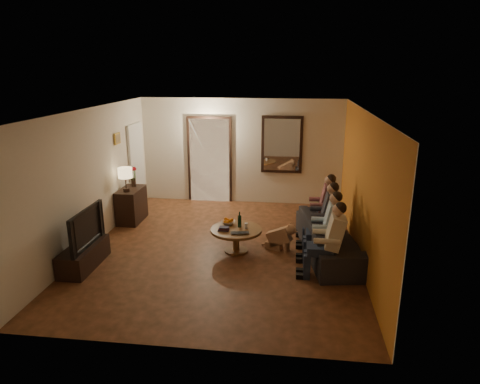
# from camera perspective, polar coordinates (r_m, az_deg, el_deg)

# --- Properties ---
(floor) EXTENTS (5.00, 6.00, 0.01)m
(floor) POSITION_cam_1_polar(r_m,az_deg,el_deg) (8.20, -2.36, -7.58)
(floor) COLOR #3A220F
(floor) RESTS_ON ground
(ceiling) EXTENTS (5.00, 6.00, 0.01)m
(ceiling) POSITION_cam_1_polar(r_m,az_deg,el_deg) (7.53, -2.59, 10.82)
(ceiling) COLOR white
(ceiling) RESTS_ON back_wall
(back_wall) EXTENTS (5.00, 0.02, 2.60)m
(back_wall) POSITION_cam_1_polar(r_m,az_deg,el_deg) (10.66, 0.18, 5.43)
(back_wall) COLOR beige
(back_wall) RESTS_ON floor
(front_wall) EXTENTS (5.00, 0.02, 2.60)m
(front_wall) POSITION_cam_1_polar(r_m,az_deg,el_deg) (4.99, -8.15, -7.78)
(front_wall) COLOR beige
(front_wall) RESTS_ON floor
(left_wall) EXTENTS (0.02, 6.00, 2.60)m
(left_wall) POSITION_cam_1_polar(r_m,az_deg,el_deg) (8.53, -19.28, 1.70)
(left_wall) COLOR beige
(left_wall) RESTS_ON floor
(right_wall) EXTENTS (0.02, 6.00, 2.60)m
(right_wall) POSITION_cam_1_polar(r_m,az_deg,el_deg) (7.76, 16.05, 0.59)
(right_wall) COLOR beige
(right_wall) RESTS_ON floor
(orange_accent) EXTENTS (0.01, 6.00, 2.60)m
(orange_accent) POSITION_cam_1_polar(r_m,az_deg,el_deg) (7.76, 15.98, 0.59)
(orange_accent) COLOR #C58821
(orange_accent) RESTS_ON right_wall
(kitchen_doorway) EXTENTS (1.00, 0.06, 2.10)m
(kitchen_doorway) POSITION_cam_1_polar(r_m,az_deg,el_deg) (10.81, -4.06, 4.19)
(kitchen_doorway) COLOR #FFE0A5
(kitchen_doorway) RESTS_ON floor
(door_trim) EXTENTS (1.12, 0.04, 2.22)m
(door_trim) POSITION_cam_1_polar(r_m,az_deg,el_deg) (10.80, -4.07, 4.18)
(door_trim) COLOR black
(door_trim) RESTS_ON floor
(fridge_glimpse) EXTENTS (0.45, 0.03, 1.70)m
(fridge_glimpse) POSITION_cam_1_polar(r_m,az_deg,el_deg) (10.80, -2.74, 3.39)
(fridge_glimpse) COLOR silver
(fridge_glimpse) RESTS_ON floor
(mirror_frame) EXTENTS (1.00, 0.05, 1.40)m
(mirror_frame) POSITION_cam_1_polar(r_m,az_deg,el_deg) (10.51, 5.60, 6.30)
(mirror_frame) COLOR black
(mirror_frame) RESTS_ON back_wall
(mirror_glass) EXTENTS (0.86, 0.02, 1.26)m
(mirror_glass) POSITION_cam_1_polar(r_m,az_deg,el_deg) (10.48, 5.60, 6.27)
(mirror_glass) COLOR white
(mirror_glass) RESTS_ON back_wall
(white_door) EXTENTS (0.06, 0.85, 2.04)m
(white_door) POSITION_cam_1_polar(r_m,az_deg,el_deg) (10.63, -13.60, 3.39)
(white_door) COLOR white
(white_door) RESTS_ON floor
(framed_art) EXTENTS (0.03, 0.28, 0.24)m
(framed_art) POSITION_cam_1_polar(r_m,az_deg,el_deg) (9.57, -16.06, 6.87)
(framed_art) COLOR #B28C33
(framed_art) RESTS_ON left_wall
(art_canvas) EXTENTS (0.01, 0.22, 0.18)m
(art_canvas) POSITION_cam_1_polar(r_m,az_deg,el_deg) (9.56, -15.97, 6.87)
(art_canvas) COLOR brown
(art_canvas) RESTS_ON left_wall
(dresser) EXTENTS (0.45, 0.84, 0.75)m
(dresser) POSITION_cam_1_polar(r_m,az_deg,el_deg) (9.79, -14.27, -1.70)
(dresser) COLOR black
(dresser) RESTS_ON floor
(table_lamp) EXTENTS (0.30, 0.30, 0.54)m
(table_lamp) POSITION_cam_1_polar(r_m,az_deg,el_deg) (9.42, -15.01, 1.61)
(table_lamp) COLOR beige
(table_lamp) RESTS_ON dresser
(flower_vase) EXTENTS (0.14, 0.14, 0.44)m
(flower_vase) POSITION_cam_1_polar(r_m,az_deg,el_deg) (9.83, -14.05, 1.98)
(flower_vase) COLOR #B2131F
(flower_vase) RESTS_ON dresser
(tv_stand) EXTENTS (0.45, 1.16, 0.39)m
(tv_stand) POSITION_cam_1_polar(r_m,az_deg,el_deg) (7.91, -20.10, -8.03)
(tv_stand) COLOR black
(tv_stand) RESTS_ON floor
(tv) EXTENTS (1.15, 0.15, 0.66)m
(tv) POSITION_cam_1_polar(r_m,az_deg,el_deg) (7.72, -20.48, -4.48)
(tv) COLOR black
(tv) RESTS_ON tv_stand
(sofa) EXTENTS (2.44, 1.27, 0.68)m
(sofa) POSITION_cam_1_polar(r_m,az_deg,el_deg) (7.99, 12.07, -5.97)
(sofa) COLOR black
(sofa) RESTS_ON floor
(person_a) EXTENTS (0.60, 0.40, 1.20)m
(person_a) POSITION_cam_1_polar(r_m,az_deg,el_deg) (7.05, 11.97, -6.75)
(person_a) COLOR tan
(person_a) RESTS_ON sofa
(person_b) EXTENTS (0.60, 0.40, 1.20)m
(person_b) POSITION_cam_1_polar(r_m,az_deg,el_deg) (7.61, 11.62, -4.99)
(person_b) COLOR tan
(person_b) RESTS_ON sofa
(person_c) EXTENTS (0.60, 0.40, 1.20)m
(person_c) POSITION_cam_1_polar(r_m,az_deg,el_deg) (8.17, 11.32, -3.46)
(person_c) COLOR tan
(person_c) RESTS_ON sofa
(person_d) EXTENTS (0.60, 0.40, 1.20)m
(person_d) POSITION_cam_1_polar(r_m,az_deg,el_deg) (8.73, 11.05, -2.13)
(person_d) COLOR tan
(person_d) RESTS_ON sofa
(dog) EXTENTS (0.61, 0.41, 0.56)m
(dog) POSITION_cam_1_polar(r_m,az_deg,el_deg) (8.09, 5.26, -5.81)
(dog) COLOR #956444
(dog) RESTS_ON floor
(coffee_table) EXTENTS (1.14, 1.14, 0.45)m
(coffee_table) POSITION_cam_1_polar(r_m,az_deg,el_deg) (8.01, -0.50, -6.42)
(coffee_table) COLOR brown
(coffee_table) RESTS_ON floor
(bowl) EXTENTS (0.26, 0.26, 0.06)m
(bowl) POSITION_cam_1_polar(r_m,az_deg,el_deg) (8.14, -1.56, -4.10)
(bowl) COLOR white
(bowl) RESTS_ON coffee_table
(oranges) EXTENTS (0.20, 0.20, 0.08)m
(oranges) POSITION_cam_1_polar(r_m,az_deg,el_deg) (8.11, -1.57, -3.64)
(oranges) COLOR orange
(oranges) RESTS_ON bowl
(wine_bottle) EXTENTS (0.07, 0.07, 0.31)m
(wine_bottle) POSITION_cam_1_polar(r_m,az_deg,el_deg) (7.95, -0.06, -3.64)
(wine_bottle) COLOR black
(wine_bottle) RESTS_ON coffee_table
(wine_glass) EXTENTS (0.06, 0.06, 0.10)m
(wine_glass) POSITION_cam_1_polar(r_m,az_deg,el_deg) (7.93, 0.83, -4.51)
(wine_glass) COLOR silver
(wine_glass) RESTS_ON coffee_table
(book_stack) EXTENTS (0.20, 0.15, 0.07)m
(book_stack) POSITION_cam_1_polar(r_m,az_deg,el_deg) (7.85, -2.20, -4.87)
(book_stack) COLOR black
(book_stack) RESTS_ON coffee_table
(laptop) EXTENTS (0.36, 0.26, 0.03)m
(laptop) POSITION_cam_1_polar(r_m,az_deg,el_deg) (7.65, -0.04, -5.62)
(laptop) COLOR black
(laptop) RESTS_ON coffee_table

